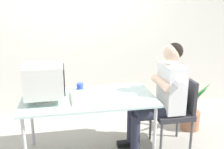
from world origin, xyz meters
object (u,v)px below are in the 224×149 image
Objects in this scene: crt_monitor at (45,81)px; office_chair at (176,108)px; desk_mug at (80,87)px; desk at (89,101)px; person_seated at (162,93)px; potted_plant at (191,109)px; keyboard at (78,97)px.

crt_monitor is 0.47× the size of office_chair.
desk is at bearing -73.23° from desk_mug.
person_seated is (1.33, 0.03, -0.24)m from crt_monitor.
office_chair is at bearing -0.61° from desk.
crt_monitor is 0.32× the size of person_seated.
potted_plant is 1.62m from desk_mug.
desk_mug is (-1.54, -0.11, 0.48)m from potted_plant.
desk_mug is (-1.15, 0.27, 0.27)m from office_chair.
crt_monitor is 4.47× the size of desk_mug.
keyboard reaches higher than desk.
potted_plant reaches higher than desk.
desk is 2.03× the size of potted_plant.
person_seated is at bearing 1.31° from crt_monitor.
potted_plant is at bearing 43.36° from office_chair.
office_chair is (1.19, 0.01, -0.24)m from keyboard.
keyboard is at bearing 3.70° from crt_monitor.
office_chair is at bearing -0.00° from person_seated.
desk is 0.55m from crt_monitor.
keyboard is 0.99m from person_seated.
person_seated reaches higher than crt_monitor.
crt_monitor is at bearing -142.46° from desk_mug.
desk is 1.08m from office_chair.
desk is 0.28m from desk_mug.
keyboard is 0.59× the size of potted_plant.
desk is 0.87m from person_seated.
office_chair is at bearing -13.09° from desk_mug.
person_seated reaches higher than desk.
keyboard is 1.21m from office_chair.
office_chair is 0.67× the size of person_seated.
keyboard is at bearing -99.19° from desk_mug.
person_seated is 0.99m from desk_mug.
keyboard is 0.33× the size of person_seated.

